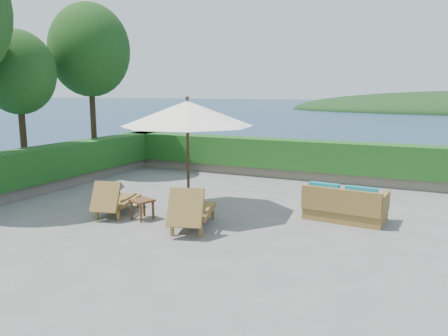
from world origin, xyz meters
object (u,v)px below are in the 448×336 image
at_px(lounge_left, 115,200).
at_px(wicker_loveseat, 344,206).
at_px(side_table, 142,203).
at_px(patio_umbrella, 187,115).
at_px(lounge_right, 192,210).

height_order(lounge_left, wicker_loveseat, lounge_left).
relative_size(side_table, wicker_loveseat, 0.30).
relative_size(patio_umbrella, wicker_loveseat, 2.07).
bearing_deg(patio_umbrella, lounge_right, -57.36).
bearing_deg(side_table, lounge_right, -6.65).
relative_size(lounge_right, side_table, 3.33).
xyz_separation_m(lounge_right, side_table, (-1.44, 0.17, -0.03)).
height_order(patio_umbrella, lounge_left, patio_umbrella).
height_order(lounge_right, wicker_loveseat, lounge_right).
distance_m(lounge_left, lounge_right, 2.27).
bearing_deg(lounge_left, wicker_loveseat, 6.91).
relative_size(patio_umbrella, side_table, 6.92).
height_order(lounge_left, lounge_right, lounge_right).
height_order(lounge_right, side_table, lounge_right).
relative_size(lounge_left, lounge_right, 0.89).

